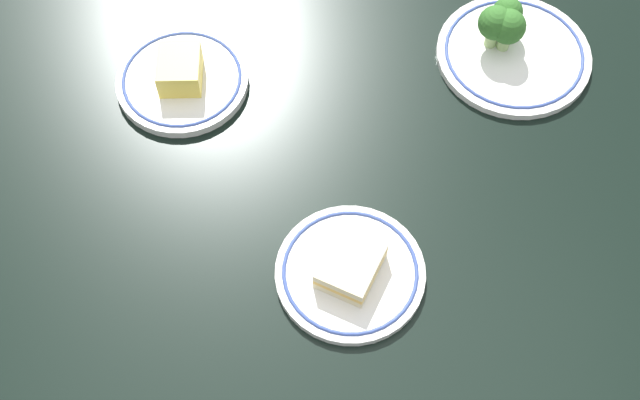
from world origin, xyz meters
The scene contains 4 objects.
dining_table centered at (0.00, 0.00, 2.00)cm, with size 118.32×101.02×4.00cm, color black.
plate_sandwich centered at (4.70, -9.15, 5.16)cm, with size 18.64×18.64×4.28cm.
plate_broccoli centered at (24.38, 28.13, 6.14)cm, with size 22.12×22.12×8.06cm.
plate_cheese centered at (-21.35, 17.96, 5.33)cm, with size 18.58×18.58×5.23cm.
Camera 1 is at (5.47, -52.92, 99.66)cm, focal length 47.40 mm.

